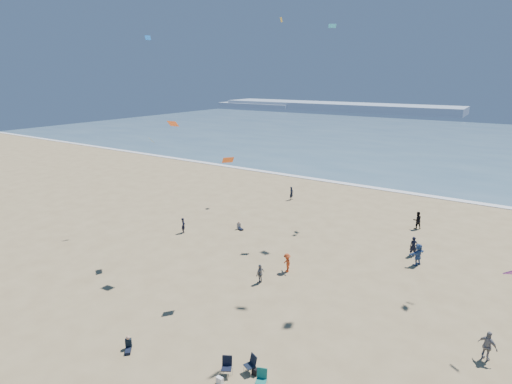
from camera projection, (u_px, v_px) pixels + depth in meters
The scene contains 10 objects.
ocean at pixel (450, 142), 94.60m from camera, with size 220.00×100.00×0.06m, color #476B84.
surf_line at pixel (392, 191), 54.43m from camera, with size 220.00×1.20×0.08m, color white.
headland_far at pixel (335, 106), 185.99m from camera, with size 110.00×20.00×3.20m, color #7A8EA8.
headland_near at pixel (257, 105), 203.20m from camera, with size 40.00×14.00×2.00m, color #7A8EA8.
standing_flyers at pixel (396, 281), 28.66m from camera, with size 33.66×39.08×1.93m.
seated_group at pixel (270, 336), 23.30m from camera, with size 24.52×20.95×0.84m.
chair_cluster at pixel (246, 371), 20.47m from camera, with size 2.80×1.60×1.00m.
white_tote at pixel (220, 381), 20.21m from camera, with size 0.35×0.20×0.40m, color white.
black_backpack at pixel (255, 372), 20.84m from camera, with size 0.30×0.22×0.38m, color black.
kites_aloft at pixel (434, 77), 19.52m from camera, with size 43.28×41.79×27.94m.
Camera 1 is at (13.12, -8.97, 15.02)m, focal length 28.00 mm.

